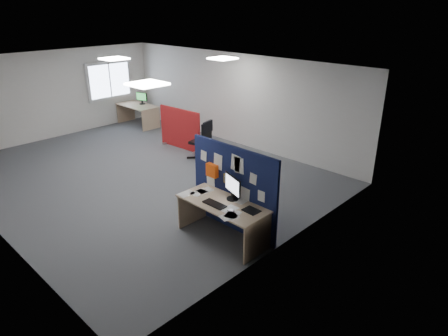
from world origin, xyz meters
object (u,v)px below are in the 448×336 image
Objects in this scene: office_chair at (203,138)px; navy_divider at (233,188)px; main_desk at (224,210)px; second_desk at (139,110)px; monitor_second at (142,98)px; monitor_main at (233,187)px; red_divider at (180,129)px.

navy_divider is at bearing -47.29° from office_chair.
main_desk is at bearing -50.52° from office_chair.
navy_divider is at bearing -21.80° from second_desk.
navy_divider reaches higher than monitor_second.
monitor_main is at bearing -48.12° from office_chair.
monitor_main is at bearing -38.57° from monitor_second.
monitor_second is at bearing 162.44° from red_divider.
monitor_main reaches higher than main_desk.
red_divider is (-4.35, 2.65, 0.03)m from main_desk.
office_chair is (-3.04, 2.11, -0.21)m from navy_divider.
second_desk is 0.43m from monitor_second.
navy_divider is at bearing -31.97° from red_divider.
navy_divider is 4.00× the size of monitor_main.
monitor_main reaches higher than office_chair.
red_divider is at bearing -10.99° from second_desk.
monitor_main reaches higher than monitor_second.
monitor_main is 3.95m from office_chair.
monitor_second reaches higher than office_chair.
main_desk is at bearing -34.87° from red_divider.
second_desk is (-7.30, 3.03, -0.43)m from monitor_main.
navy_divider is 4.53× the size of monitor_second.
main_desk is 1.07× the size of red_divider.
monitor_second is (-7.26, 3.19, -0.03)m from monitor_main.
navy_divider is 1.84× the size of office_chair.
monitor_main is at bearing -32.90° from red_divider.
red_divider reaches higher than monitor_second.
monitor_main is 7.93m from monitor_second.
main_desk is 0.46m from monitor_main.
office_chair is (4.07, -0.90, -0.33)m from monitor_second.
office_chair is (-3.16, 2.47, 0.07)m from main_desk.
monitor_main is 0.46× the size of office_chair.
main_desk is 4.01m from office_chair.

